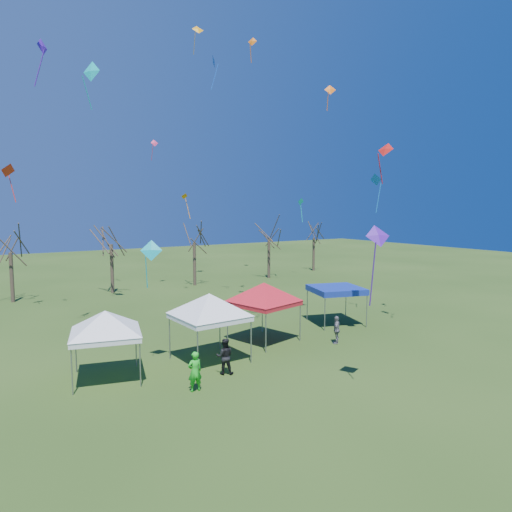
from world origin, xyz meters
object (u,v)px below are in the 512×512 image
Objects in this scene: tree_4 at (269,225)px; tree_5 at (314,226)px; person_grey at (337,330)px; tent_white_west at (105,315)px; tent_blue at (336,290)px; tent_white_mid at (209,298)px; tree_2 at (111,227)px; person_green at (195,371)px; person_dark at (225,356)px; tree_3 at (194,227)px; tent_red at (264,287)px; tree_1 at (9,235)px.

tree_5 is (8.37, 2.06, -0.33)m from tree_4.
tent_white_west is at bearing -46.31° from person_grey.
tree_5 reaches higher than tent_blue.
tree_2 is at bearing 87.44° from tent_white_mid.
person_green is 2.39m from person_dark.
person_green is at bearing -137.16° from tree_5.
tree_2 is 4.64× the size of person_dark.
tent_white_mid is at bearing -168.22° from tent_blue.
tent_red is at bearing -103.68° from tree_3.
tent_white_mid is at bearing -113.08° from tree_3.
tree_2 is 25.22m from person_grey.
tree_3 is at bearing -173.48° from tree_5.
tree_4 reaches higher than person_green.
tree_3 is at bearing -2.27° from tree_2.
tree_4 is (17.72, -0.38, -0.23)m from tree_2.
tree_4 reaches higher than tent_white_west.
tree_4 is 8.62m from tree_5.
tree_4 is (9.32, -0.04, -0.02)m from tree_3.
tent_white_west is 9.73m from tent_red.
tree_3 is (16.80, -0.60, 0.29)m from tree_1.
tree_5 is at bearing -166.87° from person_grey.
person_dark is at bearing -73.94° from tree_1.
tree_4 is at bearing -1.22° from tree_2.
tree_2 reaches higher than tent_white_west.
tent_white_mid is 8.28m from person_grey.
tree_4 reaches higher than person_dark.
person_grey is at bearing -93.99° from tree_3.
tent_white_mid is 4.61m from tent_red.
tree_5 is at bearing 3.70° from tree_2.
tent_red is 5.03m from person_grey.
person_grey is at bearing -6.73° from tent_white_west.
tree_5 is 4.23× the size of person_dark.
person_grey is (-19.32, -25.36, -4.90)m from tree_5.
tent_red is (-14.34, -20.57, -2.70)m from tree_4.
person_dark is (-11.25, -4.40, -1.50)m from tent_blue.
tree_1 is 26.13m from tree_4.
tent_white_west is 16.40m from tent_blue.
tent_blue is at bearing -63.58° from tree_2.
tree_1 is at bearing -177.65° from tree_5.
tree_5 reaches higher than tent_white_west.
tree_5 is 4.16× the size of person_green.
person_green is (-13.36, -5.53, -1.48)m from tent_blue.
tree_3 reaches higher than tent_white_west.
tree_3 is 28.38m from person_green.
tree_1 reaches higher than tent_red.
tree_2 reaches higher than tent_red.
tree_2 is at bearing 74.17° from tent_white_west.
tree_2 is at bearing -96.16° from person_green.
tree_5 is (34.49, 1.42, -0.06)m from tree_1.
tent_blue is (1.59, -19.77, -3.70)m from tree_3.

